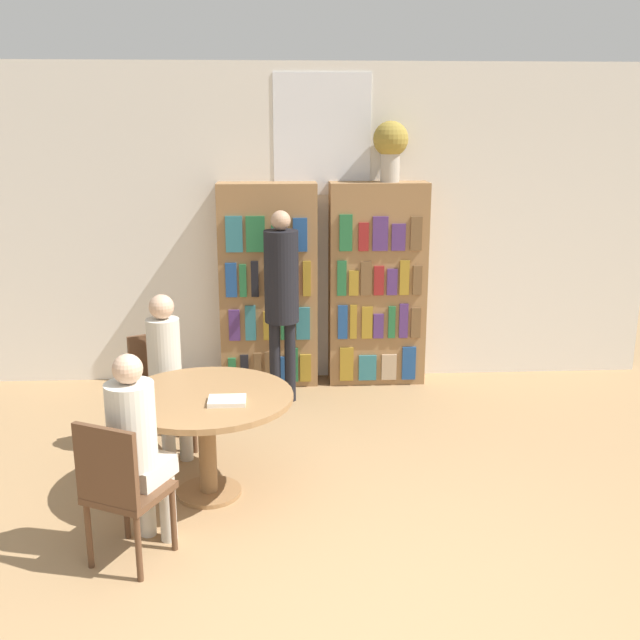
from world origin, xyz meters
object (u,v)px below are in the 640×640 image
object	(u,v)px
flower_vase	(391,145)
reading_table	(206,412)
bookshelf_right	(377,285)
seated_reader_right	(137,440)
chair_left_side	(160,386)
librarian_standing	(282,287)
bookshelf_left	(269,286)
chair_near_camera	(120,486)
seated_reader_left	(167,367)

from	to	relation	value
flower_vase	reading_table	xyz separation A→B (m)	(-1.53, -2.25, -1.66)
bookshelf_right	flower_vase	size ratio (longest dim) A/B	3.52
flower_vase	seated_reader_right	world-z (taller)	flower_vase
chair_left_side	librarian_standing	bearing A→B (deg)	-163.35
bookshelf_left	reading_table	xyz separation A→B (m)	(-0.40, -2.25, -0.36)
chair_near_camera	seated_reader_left	size ratio (longest dim) A/B	0.72
bookshelf_left	seated_reader_right	size ratio (longest dim) A/B	1.56
bookshelf_right	seated_reader_left	xyz separation A→B (m)	(-1.78, -1.60, -0.26)
reading_table	chair_left_side	distance (m)	0.93
librarian_standing	bookshelf_left	bearing A→B (deg)	103.71
bookshelf_right	chair_left_side	distance (m)	2.40
chair_near_camera	seated_reader_right	size ratio (longest dim) A/B	0.72
bookshelf_left	chair_left_side	xyz separation A→B (m)	(-0.83, -1.43, -0.46)
bookshelf_left	seated_reader_left	distance (m)	1.78
reading_table	chair_near_camera	bearing A→B (deg)	-116.25
seated_reader_left	seated_reader_right	xyz separation A→B (m)	(0.02, -1.32, 0.00)
bookshelf_left	bookshelf_right	bearing A→B (deg)	-0.01
chair_near_camera	chair_left_side	bearing A→B (deg)	117.00
chair_near_camera	bookshelf_right	bearing A→B (deg)	85.32
seated_reader_left	librarian_standing	world-z (taller)	librarian_standing
flower_vase	seated_reader_right	xyz separation A→B (m)	(-1.86, -2.92, -1.56)
flower_vase	seated_reader_right	distance (m)	3.80
reading_table	seated_reader_left	size ratio (longest dim) A/B	0.94
chair_near_camera	chair_left_side	xyz separation A→B (m)	(-0.02, 1.64, 0.00)
bookshelf_right	seated_reader_left	world-z (taller)	bookshelf_right
seated_reader_left	bookshelf_left	bearing A→B (deg)	-142.79
reading_table	chair_near_camera	size ratio (longest dim) A/B	1.31
reading_table	seated_reader_right	size ratio (longest dim) A/B	0.95
bookshelf_right	seated_reader_right	xyz separation A→B (m)	(-1.77, -2.92, -0.26)
reading_table	chair_left_side	xyz separation A→B (m)	(-0.43, 0.82, -0.10)
bookshelf_right	librarian_standing	bearing A→B (deg)	-151.25
bookshelf_right	chair_near_camera	world-z (taller)	bookshelf_right
chair_near_camera	seated_reader_left	bearing A→B (deg)	113.80
bookshelf_left	chair_left_side	size ratio (longest dim) A/B	2.16
flower_vase	bookshelf_right	bearing A→B (deg)	-177.13
bookshelf_left	librarian_standing	distance (m)	0.53
bookshelf_left	seated_reader_left	bearing A→B (deg)	-115.04
bookshelf_left	chair_near_camera	bearing A→B (deg)	-104.73
chair_near_camera	seated_reader_right	distance (m)	0.27
flower_vase	seated_reader_left	size ratio (longest dim) A/B	0.44
bookshelf_right	seated_reader_right	world-z (taller)	bookshelf_right
flower_vase	reading_table	world-z (taller)	flower_vase
bookshelf_right	seated_reader_left	bearing A→B (deg)	-138.14
seated_reader_left	librarian_standing	bearing A→B (deg)	-156.16
chair_near_camera	seated_reader_right	xyz separation A→B (m)	(0.08, 0.16, 0.21)
chair_near_camera	flower_vase	bearing A→B (deg)	84.04
bookshelf_right	chair_near_camera	distance (m)	3.62
seated_reader_left	bookshelf_right	bearing A→B (deg)	-165.89
bookshelf_right	chair_left_side	world-z (taller)	bookshelf_right
flower_vase	chair_left_side	bearing A→B (deg)	-143.76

